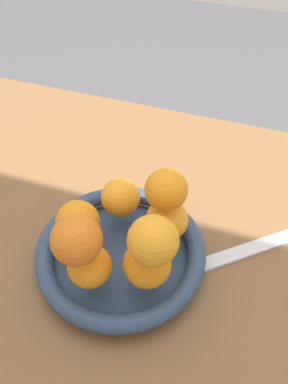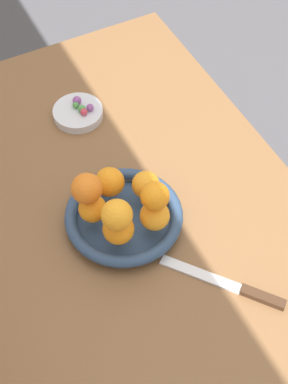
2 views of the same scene
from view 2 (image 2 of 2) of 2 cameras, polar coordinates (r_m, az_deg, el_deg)
name	(u,v)px [view 2 (image 2 of 2)]	position (r m, az deg, el deg)	size (l,w,h in m)	color
ground_plane	(127,332)	(1.95, -1.65, -13.45)	(6.00, 6.00, 0.00)	#4C4C51
dining_table	(121,218)	(1.38, -2.28, -2.55)	(1.10, 0.76, 0.74)	brown
fruit_bowl	(124,217)	(1.24, -1.96, -2.44)	(0.25, 0.25, 0.04)	navy
candy_dish	(78,113)	(1.46, -6.42, 7.62)	(0.12, 0.12, 0.02)	silver
orange_0	(118,229)	(1.17, -2.50, -3.59)	(0.06, 0.06, 0.06)	orange
orange_1	(155,216)	(1.19, 1.05, -2.31)	(0.06, 0.06, 0.06)	orange
orange_2	(146,185)	(1.23, 0.17, 0.70)	(0.06, 0.06, 0.06)	orange
orange_3	(110,182)	(1.24, -3.36, 0.98)	(0.06, 0.06, 0.06)	orange
orange_4	(93,208)	(1.20, -5.02, -1.60)	(0.06, 0.06, 0.06)	orange
orange_5	(87,189)	(1.16, -5.58, 0.34)	(0.06, 0.06, 0.06)	orange
orange_6	(155,196)	(1.14, 1.06, -0.40)	(0.06, 0.06, 0.06)	orange
orange_7	(117,215)	(1.11, -2.65, -2.23)	(0.06, 0.06, 0.06)	orange
candy_ball_0	(77,100)	(1.46, -6.52, 8.81)	(0.02, 0.02, 0.02)	#8C4C99
candy_ball_1	(90,107)	(1.44, -5.25, 8.17)	(0.02, 0.02, 0.02)	#8C4C99
candy_ball_2	(82,109)	(1.44, -6.05, 8.03)	(0.02, 0.02, 0.02)	#4C9947
candy_ball_3	(76,105)	(1.45, -6.63, 8.36)	(0.02, 0.02, 0.02)	#4C9947
candy_ball_4	(84,112)	(1.44, -5.85, 7.74)	(0.02, 0.02, 0.02)	#C6384C
knife	(233,286)	(1.19, 8.62, -9.03)	(0.22, 0.18, 0.01)	#3F2819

